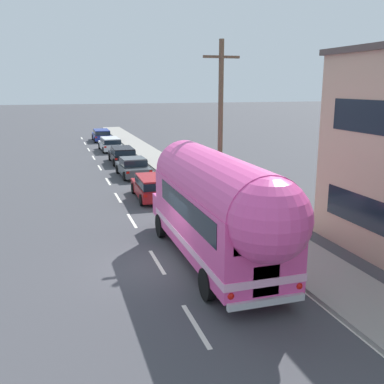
# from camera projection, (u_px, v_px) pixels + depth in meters

# --- Properties ---
(ground_plane) EXTENTS (300.00, 300.00, 0.00)m
(ground_plane) POSITION_uv_depth(u_px,v_px,m) (159.00, 266.00, 16.18)
(ground_plane) COLOR #424247
(lane_markings) EXTENTS (4.07, 80.00, 0.01)m
(lane_markings) POSITION_uv_depth(u_px,v_px,m) (157.00, 188.00, 28.53)
(lane_markings) COLOR silver
(lane_markings) RESTS_ON ground
(sidewalk_slab) EXTENTS (2.58, 90.00, 0.15)m
(sidewalk_slab) POSITION_uv_depth(u_px,v_px,m) (206.00, 192.00, 26.96)
(sidewalk_slab) COLOR gray
(sidewalk_slab) RESTS_ON ground
(utility_pole) EXTENTS (1.80, 0.24, 8.50)m
(utility_pole) POSITION_uv_depth(u_px,v_px,m) (220.00, 128.00, 21.45)
(utility_pole) COLOR brown
(utility_pole) RESTS_ON ground
(painted_bus) EXTENTS (2.60, 10.66, 4.12)m
(painted_bus) POSITION_uv_depth(u_px,v_px,m) (219.00, 207.00, 15.41)
(painted_bus) COLOR #EA4C9E
(painted_bus) RESTS_ON ground
(car_lead) EXTENTS (1.94, 4.39, 1.37)m
(car_lead) POSITION_uv_depth(u_px,v_px,m) (152.00, 186.00, 25.50)
(car_lead) COLOR #A5191E
(car_lead) RESTS_ON ground
(car_second) EXTENTS (2.07, 4.32, 1.37)m
(car_second) POSITION_uv_depth(u_px,v_px,m) (133.00, 166.00, 31.96)
(car_second) COLOR #474C51
(car_second) RESTS_ON ground
(car_third) EXTENTS (1.96, 4.50, 1.37)m
(car_third) POSITION_uv_depth(u_px,v_px,m) (122.00, 154.00, 37.40)
(car_third) COLOR black
(car_third) RESTS_ON ground
(car_fourth) EXTENTS (1.97, 4.56, 1.37)m
(car_fourth) POSITION_uv_depth(u_px,v_px,m) (110.00, 143.00, 44.36)
(car_fourth) COLOR white
(car_fourth) RESTS_ON ground
(car_fifth) EXTENTS (2.01, 4.77, 1.37)m
(car_fifth) POSITION_uv_depth(u_px,v_px,m) (101.00, 134.00, 52.43)
(car_fifth) COLOR navy
(car_fifth) RESTS_ON ground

